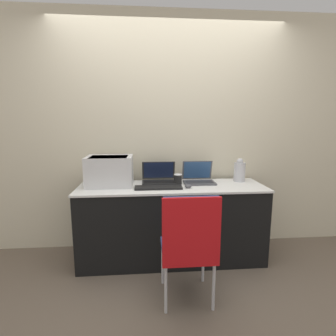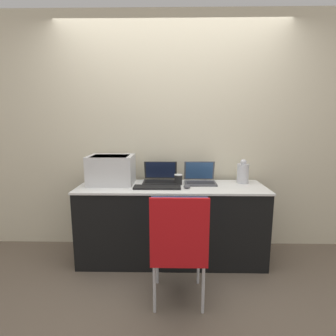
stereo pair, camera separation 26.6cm
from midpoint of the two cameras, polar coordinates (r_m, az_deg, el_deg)
ground_plane at (r=2.72m, az=3.73°, el=-21.85°), size 14.00×14.00×0.00m
wall_back at (r=2.97m, az=3.42°, el=7.41°), size 8.00×0.05×2.60m
table at (r=2.79m, az=3.55°, el=-11.85°), size 1.89×0.58×0.79m
printer at (r=2.75m, az=-9.57°, el=-0.17°), size 0.46×0.35×0.30m
laptop_left at (r=2.81m, az=1.00°, el=-2.16°), size 0.36×0.29×0.22m
laptop_right at (r=2.81m, az=9.67°, el=-2.31°), size 0.33×0.27×0.22m
external_keyboard at (r=2.57m, az=0.59°, el=-4.24°), size 0.46×0.14×0.02m
coffee_cup at (r=2.72m, az=5.05°, el=-2.52°), size 0.08×0.08×0.11m
mouse at (r=2.57m, az=7.11°, el=-4.08°), size 0.07×0.05×0.04m
metal_pitcher at (r=2.92m, az=18.53°, el=-0.96°), size 0.12×0.12×0.26m
chair at (r=2.05m, az=6.24°, el=-15.48°), size 0.42×0.43×0.92m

